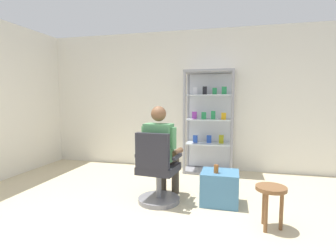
{
  "coord_description": "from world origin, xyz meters",
  "views": [
    {
      "loc": [
        0.85,
        -2.2,
        1.39
      ],
      "look_at": [
        -0.05,
        1.39,
        1.0
      ],
      "focal_mm": 28.12,
      "sensor_mm": 36.0,
      "label": 1
    }
  ],
  "objects_px": {
    "display_cabinet_main": "(209,121)",
    "office_chair": "(157,174)",
    "seated_shopkeeper": "(162,148)",
    "tea_glass": "(216,169)",
    "wooden_stool": "(271,195)",
    "storage_crate": "(220,188)"
  },
  "relations": [
    {
      "from": "tea_glass",
      "to": "wooden_stool",
      "type": "relative_size",
      "value": 0.23
    },
    {
      "from": "office_chair",
      "to": "storage_crate",
      "type": "relative_size",
      "value": 1.99
    },
    {
      "from": "seated_shopkeeper",
      "to": "tea_glass",
      "type": "height_order",
      "value": "seated_shopkeeper"
    },
    {
      "from": "seated_shopkeeper",
      "to": "storage_crate",
      "type": "relative_size",
      "value": 2.67
    },
    {
      "from": "office_chair",
      "to": "seated_shopkeeper",
      "type": "distance_m",
      "value": 0.36
    },
    {
      "from": "office_chair",
      "to": "storage_crate",
      "type": "distance_m",
      "value": 0.84
    },
    {
      "from": "seated_shopkeeper",
      "to": "office_chair",
      "type": "bearing_deg",
      "value": -96.14
    },
    {
      "from": "office_chair",
      "to": "tea_glass",
      "type": "relative_size",
      "value": 9.01
    },
    {
      "from": "display_cabinet_main",
      "to": "wooden_stool",
      "type": "relative_size",
      "value": 4.09
    },
    {
      "from": "display_cabinet_main",
      "to": "office_chair",
      "type": "bearing_deg",
      "value": -106.49
    },
    {
      "from": "display_cabinet_main",
      "to": "seated_shopkeeper",
      "type": "height_order",
      "value": "display_cabinet_main"
    },
    {
      "from": "display_cabinet_main",
      "to": "office_chair",
      "type": "height_order",
      "value": "display_cabinet_main"
    },
    {
      "from": "office_chair",
      "to": "seated_shopkeeper",
      "type": "height_order",
      "value": "seated_shopkeeper"
    },
    {
      "from": "display_cabinet_main",
      "to": "office_chair",
      "type": "xyz_separation_m",
      "value": [
        -0.51,
        -1.72,
        -0.57
      ]
    },
    {
      "from": "office_chair",
      "to": "wooden_stool",
      "type": "xyz_separation_m",
      "value": [
        1.36,
        -0.36,
        -0.03
      ]
    },
    {
      "from": "display_cabinet_main",
      "to": "seated_shopkeeper",
      "type": "bearing_deg",
      "value": -107.52
    },
    {
      "from": "tea_glass",
      "to": "wooden_stool",
      "type": "height_order",
      "value": "tea_glass"
    },
    {
      "from": "display_cabinet_main",
      "to": "seated_shopkeeper",
      "type": "relative_size",
      "value": 1.47
    },
    {
      "from": "storage_crate",
      "to": "tea_glass",
      "type": "distance_m",
      "value": 0.28
    },
    {
      "from": "office_chair",
      "to": "wooden_stool",
      "type": "distance_m",
      "value": 1.41
    },
    {
      "from": "display_cabinet_main",
      "to": "tea_glass",
      "type": "distance_m",
      "value": 1.69
    },
    {
      "from": "office_chair",
      "to": "tea_glass",
      "type": "bearing_deg",
      "value": 9.34
    }
  ]
}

